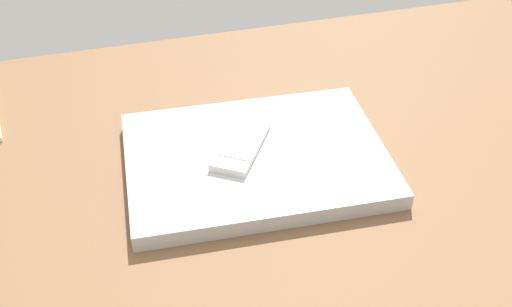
{
  "coord_description": "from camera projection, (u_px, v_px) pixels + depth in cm",
  "views": [
    {
      "loc": [
        -21.26,
        -57.31,
        55.28
      ],
      "look_at": [
        -4.79,
        2.66,
        5.0
      ],
      "focal_mm": 43.09,
      "sensor_mm": 36.0,
      "label": 1
    }
  ],
  "objects": [
    {
      "name": "laptop_closed",
      "position": [
        256.0,
        159.0,
        0.81
      ],
      "size": [
        34.87,
        26.2,
        2.26
      ],
      "primitive_type": "cube",
      "rotation": [
        0.0,
        0.0,
        -0.06
      ],
      "color": "#B7BABC",
      "rests_on": "desk_surface"
    },
    {
      "name": "cell_phone_on_laptop",
      "position": [
        241.0,
        145.0,
        0.8
      ],
      "size": [
        10.18,
        12.12,
        1.21
      ],
      "color": "silver",
      "rests_on": "laptop_closed"
    },
    {
      "name": "desk_surface",
      "position": [
        296.0,
        180.0,
        0.81
      ],
      "size": [
        120.0,
        80.0,
        3.0
      ],
      "primitive_type": "cube",
      "color": "brown",
      "rests_on": "ground"
    }
  ]
}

